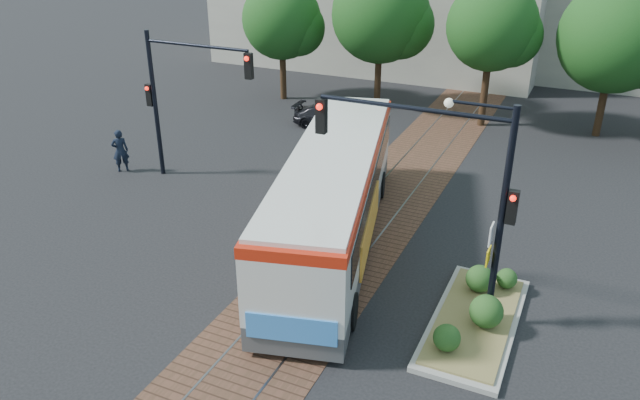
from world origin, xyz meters
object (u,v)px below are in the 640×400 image
at_px(signal_pole_left, 176,88).
at_px(officer, 120,151).
at_px(traffic_island, 477,313).
at_px(signal_pole_main, 456,178).
at_px(parked_car, 331,117).
at_px(city_bus, 333,193).

xyz_separation_m(signal_pole_left, officer, (-2.87, -0.50, -2.94)).
distance_m(traffic_island, signal_pole_left, 14.50).
distance_m(signal_pole_main, officer, 16.03).
xyz_separation_m(signal_pole_left, parked_car, (3.00, 8.38, -3.30)).
bearing_deg(parked_car, signal_pole_main, -146.86).
relative_size(signal_pole_main, signal_pole_left, 1.00).
height_order(city_bus, signal_pole_main, signal_pole_main).
relative_size(officer, parked_car, 0.48).
xyz_separation_m(city_bus, parked_car, (-4.82, 10.81, -1.30)).
bearing_deg(parked_car, officer, 144.69).
height_order(signal_pole_main, signal_pole_left, signal_pole_main).
relative_size(traffic_island, officer, 2.80).
height_order(officer, parked_car, officer).
distance_m(traffic_island, signal_pole_main, 3.95).
bearing_deg(signal_pole_left, parked_car, 70.29).
bearing_deg(signal_pole_main, officer, 164.09).
distance_m(city_bus, traffic_island, 6.10).
relative_size(city_bus, parked_car, 3.26).
distance_m(signal_pole_left, officer, 4.14).
bearing_deg(signal_pole_main, traffic_island, -5.36).
height_order(signal_pole_left, officer, signal_pole_left).
bearing_deg(traffic_island, signal_pole_left, 159.64).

